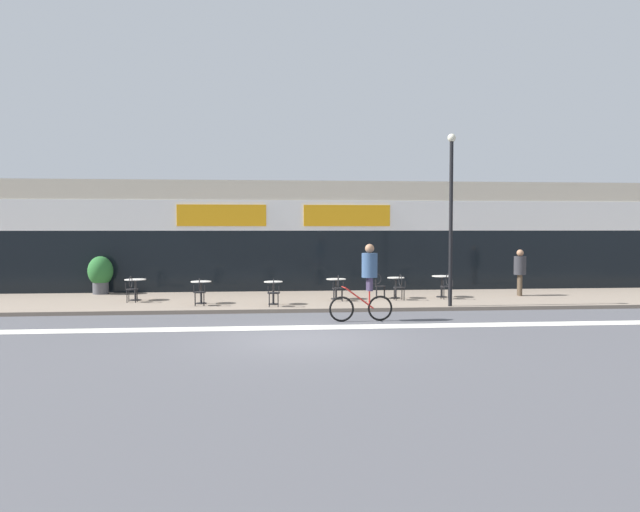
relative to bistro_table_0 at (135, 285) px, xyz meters
name	(u,v)px	position (x,y,z in m)	size (l,w,h in m)	color
ground_plane	(301,339)	(5.29, -7.33, -0.65)	(120.00, 120.00, 0.00)	#4C4C51
sidewalk_slab	(288,301)	(5.29, -0.08, -0.59)	(40.00, 5.50, 0.12)	gray
storefront_facade	(283,237)	(5.29, 4.63, 1.60)	(40.00, 4.06, 4.50)	beige
bike_lane_stripe	(297,328)	(5.29, -5.69, -0.64)	(36.00, 0.70, 0.01)	silver
bistro_table_0	(135,285)	(0.00, 0.00, 0.00)	(0.73, 0.73, 0.73)	black
bistro_table_1	(201,288)	(2.36, -1.15, 0.00)	(0.67, 0.67, 0.74)	black
bistro_table_2	(273,288)	(4.74, -1.60, 0.00)	(0.61, 0.61, 0.76)	black
bistro_table_3	(336,285)	(6.96, -0.30, -0.01)	(0.69, 0.69, 0.72)	black
bistro_table_4	(396,284)	(9.12, -0.22, 0.00)	(0.61, 0.61, 0.75)	black
bistro_table_5	(442,282)	(10.85, -0.03, 0.03)	(0.71, 0.71, 0.77)	black
cafe_chair_0_near	(132,287)	(0.00, -0.63, -0.01)	(0.40, 0.58, 0.90)	black
cafe_chair_1_near	(199,290)	(2.36, -1.77, -0.01)	(0.43, 0.59, 0.90)	black
cafe_chair_2_near	(274,291)	(4.73, -2.22, -0.01)	(0.41, 0.58, 0.90)	black
cafe_chair_3_near	(338,286)	(6.96, -0.92, -0.01)	(0.43, 0.59, 0.90)	black
cafe_chair_4_near	(400,285)	(9.12, -0.85, -0.01)	(0.42, 0.58, 0.90)	black
cafe_chair_4_side	(378,284)	(8.49, -0.21, -0.01)	(0.59, 0.44, 0.90)	black
cafe_chair_5_near	(447,285)	(10.86, -0.66, -0.01)	(0.43, 0.59, 0.90)	black
planter_pot	(100,273)	(-1.74, 2.27, 0.26)	(0.93, 0.93, 1.43)	#4C4C51
lamp_post	(451,208)	(10.38, -2.58, 2.63)	(0.26, 0.26, 5.49)	black
cyclist_0	(367,277)	(7.31, -4.72, 0.60)	(1.83, 0.53, 2.18)	black
pedestrian_near_end	(520,268)	(13.87, 0.19, 0.49)	(0.51, 0.51, 1.71)	#4C3D2D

